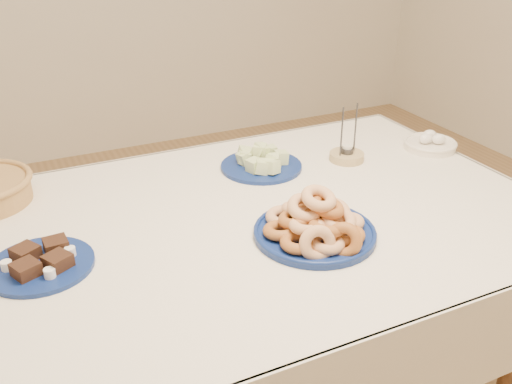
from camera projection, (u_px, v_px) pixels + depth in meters
dining_table at (248, 249)px, 1.62m from camera, size 1.71×1.11×0.75m
donut_platter at (316, 225)px, 1.46m from camera, size 0.41×0.41×0.15m
melon_plate at (261, 163)px, 1.85m from camera, size 0.35×0.35×0.09m
brownie_plate at (41, 262)px, 1.35m from camera, size 0.29×0.29×0.04m
candle_holder at (347, 155)px, 1.92m from camera, size 0.14×0.14×0.19m
egg_bowl at (430, 143)px, 2.01m from camera, size 0.23×0.23×0.06m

